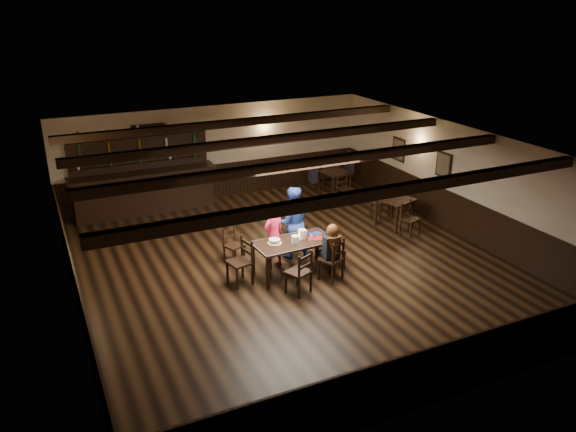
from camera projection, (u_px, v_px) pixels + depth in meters
name	position (u px, v px, depth m)	size (l,w,h in m)	color
ground	(291.00, 264.00, 12.43)	(10.00, 10.00, 0.00)	black
room_shell	(291.00, 189.00, 11.82)	(9.02, 10.02, 2.71)	beige
dining_table	(294.00, 244.00, 11.78)	(1.72, 0.91, 0.75)	black
chair_near_left	(302.00, 269.00, 11.01)	(0.56, 0.55, 0.92)	black
chair_near_right	(334.00, 257.00, 11.54)	(0.57, 0.56, 0.93)	black
chair_end_left	(243.00, 258.00, 11.44)	(0.51, 0.53, 0.97)	black
chair_end_right	(332.00, 247.00, 12.15)	(0.43, 0.44, 0.82)	black
chair_far_pushed	(232.00, 242.00, 12.41)	(0.49, 0.48, 0.81)	black
woman_pink	(274.00, 235.00, 12.06)	(0.54, 0.36, 1.49)	#F02764
man_blue	(292.00, 222.00, 12.54)	(0.81, 0.63, 1.66)	navy
seated_person	(332.00, 243.00, 11.47)	(0.33, 0.50, 0.82)	black
cake	(275.00, 241.00, 11.64)	(0.30, 0.30, 0.09)	white
plate_stack_a	(295.00, 239.00, 11.66)	(0.16, 0.16, 0.15)	white
plate_stack_b	(302.00, 234.00, 11.87)	(0.17, 0.17, 0.20)	white
tea_light	(296.00, 238.00, 11.85)	(0.05, 0.05, 0.06)	#A5A8AD
salt_shaker	(311.00, 237.00, 11.81)	(0.04, 0.04, 0.10)	silver
pepper_shaker	(314.00, 236.00, 11.90)	(0.04, 0.04, 0.09)	#A5A8AD
drink_glass	(305.00, 234.00, 11.98)	(0.08, 0.08, 0.12)	silver
menu_red	(315.00, 238.00, 11.90)	(0.32, 0.22, 0.00)	maroon
menu_blue	(315.00, 234.00, 12.12)	(0.28, 0.20, 0.00)	#102050
bar_counter	(144.00, 186.00, 15.26)	(3.92, 0.70, 2.20)	black
back_table_a	(395.00, 202.00, 14.27)	(0.99, 0.99, 0.75)	black
back_table_b	(335.00, 175.00, 16.47)	(0.90, 0.90, 0.75)	black
bg_patron_left	(313.00, 170.00, 16.30)	(0.29, 0.39, 0.72)	black
bg_patron_right	(349.00, 163.00, 16.90)	(0.30, 0.41, 0.77)	black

